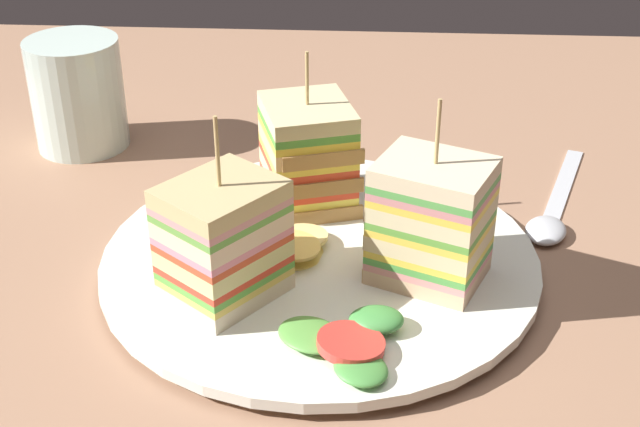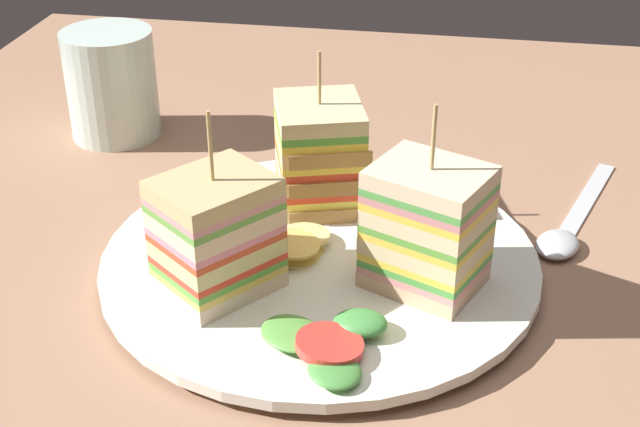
{
  "view_description": "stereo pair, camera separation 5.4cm",
  "coord_description": "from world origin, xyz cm",
  "px_view_note": "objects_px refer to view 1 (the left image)",
  "views": [
    {
      "loc": [
        -47.1,
        -2.82,
        31.6
      ],
      "look_at": [
        0.0,
        0.0,
        4.28
      ],
      "focal_mm": 49.59,
      "sensor_mm": 36.0,
      "label": 1
    },
    {
      "loc": [
        -46.47,
        -8.22,
        31.6
      ],
      "look_at": [
        0.0,
        0.0,
        4.28
      ],
      "focal_mm": 49.59,
      "sensor_mm": 36.0,
      "label": 2
    }
  ],
  "objects_px": {
    "sandwich_wedge_0": "(224,241)",
    "sandwich_wedge_1": "(430,222)",
    "sandwich_wedge_2": "(308,155)",
    "plate": "(320,261)",
    "drinking_glass": "(79,101)",
    "spoon": "(551,217)",
    "chip_pile": "(295,244)"
  },
  "relations": [
    {
      "from": "sandwich_wedge_0",
      "to": "sandwich_wedge_1",
      "type": "height_order",
      "value": "sandwich_wedge_1"
    },
    {
      "from": "sandwich_wedge_0",
      "to": "sandwich_wedge_2",
      "type": "height_order",
      "value": "sandwich_wedge_0"
    },
    {
      "from": "plate",
      "to": "drinking_glass",
      "type": "height_order",
      "value": "drinking_glass"
    },
    {
      "from": "sandwich_wedge_0",
      "to": "spoon",
      "type": "relative_size",
      "value": 0.72
    },
    {
      "from": "plate",
      "to": "sandwich_wedge_1",
      "type": "height_order",
      "value": "sandwich_wedge_1"
    },
    {
      "from": "sandwich_wedge_1",
      "to": "drinking_glass",
      "type": "relative_size",
      "value": 1.3
    },
    {
      "from": "spoon",
      "to": "plate",
      "type": "bearing_deg",
      "value": -46.79
    },
    {
      "from": "sandwich_wedge_0",
      "to": "drinking_glass",
      "type": "relative_size",
      "value": 1.28
    },
    {
      "from": "plate",
      "to": "sandwich_wedge_0",
      "type": "xyz_separation_m",
      "value": [
        -0.05,
        0.05,
        0.04
      ]
    },
    {
      "from": "plate",
      "to": "sandwich_wedge_0",
      "type": "distance_m",
      "value": 0.08
    },
    {
      "from": "chip_pile",
      "to": "sandwich_wedge_0",
      "type": "bearing_deg",
      "value": 141.62
    },
    {
      "from": "sandwich_wedge_2",
      "to": "drinking_glass",
      "type": "bearing_deg",
      "value": -136.48
    },
    {
      "from": "sandwich_wedge_1",
      "to": "plate",
      "type": "bearing_deg",
      "value": 7.05
    },
    {
      "from": "chip_pile",
      "to": "drinking_glass",
      "type": "relative_size",
      "value": 0.71
    },
    {
      "from": "chip_pile",
      "to": "spoon",
      "type": "relative_size",
      "value": 0.4
    },
    {
      "from": "sandwich_wedge_2",
      "to": "spoon",
      "type": "height_order",
      "value": "sandwich_wedge_2"
    },
    {
      "from": "sandwich_wedge_1",
      "to": "drinking_glass",
      "type": "bearing_deg",
      "value": -12.11
    },
    {
      "from": "sandwich_wedge_0",
      "to": "chip_pile",
      "type": "xyz_separation_m",
      "value": [
        0.05,
        -0.04,
        -0.03
      ]
    },
    {
      "from": "sandwich_wedge_0",
      "to": "sandwich_wedge_2",
      "type": "relative_size",
      "value": 1.04
    },
    {
      "from": "plate",
      "to": "chip_pile",
      "type": "xyz_separation_m",
      "value": [
        0.0,
        0.02,
        0.01
      ]
    },
    {
      "from": "sandwich_wedge_2",
      "to": "spoon",
      "type": "bearing_deg",
      "value": 73.78
    },
    {
      "from": "sandwich_wedge_0",
      "to": "sandwich_wedge_2",
      "type": "bearing_deg",
      "value": 19.17
    },
    {
      "from": "sandwich_wedge_2",
      "to": "spoon",
      "type": "xyz_separation_m",
      "value": [
        0.0,
        -0.17,
        -0.05
      ]
    },
    {
      "from": "sandwich_wedge_0",
      "to": "sandwich_wedge_1",
      "type": "relative_size",
      "value": 0.98
    },
    {
      "from": "sandwich_wedge_2",
      "to": "drinking_glass",
      "type": "distance_m",
      "value": 0.22
    },
    {
      "from": "sandwich_wedge_0",
      "to": "drinking_glass",
      "type": "bearing_deg",
      "value": 73.23
    },
    {
      "from": "plate",
      "to": "chip_pile",
      "type": "bearing_deg",
      "value": 84.9
    },
    {
      "from": "plate",
      "to": "spoon",
      "type": "relative_size",
      "value": 1.75
    },
    {
      "from": "drinking_glass",
      "to": "spoon",
      "type": "bearing_deg",
      "value": -106.16
    },
    {
      "from": "sandwich_wedge_0",
      "to": "chip_pile",
      "type": "distance_m",
      "value": 0.07
    },
    {
      "from": "sandwich_wedge_2",
      "to": "spoon",
      "type": "relative_size",
      "value": 0.69
    },
    {
      "from": "sandwich_wedge_1",
      "to": "sandwich_wedge_2",
      "type": "xyz_separation_m",
      "value": [
        0.09,
        0.08,
        -0.0
      ]
    }
  ]
}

